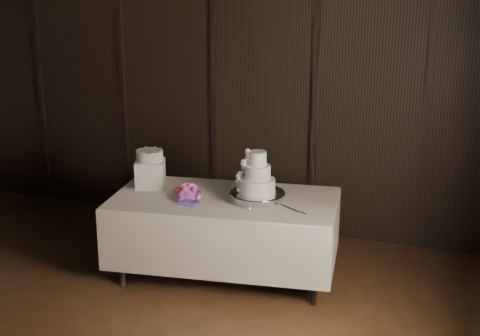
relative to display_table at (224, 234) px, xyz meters
name	(u,v)px	position (x,y,z in m)	size (l,w,h in m)	color
display_table	(224,234)	(0.00, 0.00, 0.00)	(2.12, 1.32, 0.76)	silver
cake_stand	(257,197)	(0.32, -0.01, 0.39)	(0.48, 0.48, 0.09)	silver
wedding_cake	(254,177)	(0.29, -0.03, 0.58)	(0.34, 0.31, 0.37)	white
bouquet	(188,193)	(-0.28, -0.15, 0.41)	(0.29, 0.39, 0.19)	#D14667
box_pedestal	(150,174)	(-0.76, 0.06, 0.47)	(0.26, 0.26, 0.25)	white
small_cake	(150,156)	(-0.76, 0.06, 0.64)	(0.25, 0.25, 0.10)	white
cake_knife	(288,207)	(0.61, -0.07, 0.35)	(0.37, 0.02, 0.01)	silver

